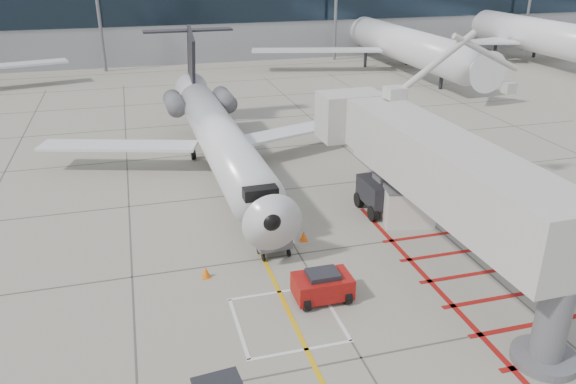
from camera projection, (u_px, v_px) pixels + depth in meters
name	position (u px, v px, depth m)	size (l,w,h in m)	color
ground_plane	(325.00, 298.00, 24.17)	(260.00, 260.00, 0.00)	#9D9787
regional_jet	(225.00, 124.00, 34.44)	(24.13, 30.43, 7.97)	white
jet_bridge	(452.00, 187.00, 24.99)	(9.67, 20.42, 8.17)	beige
pushback_tug	(322.00, 285.00, 23.86)	(2.43, 1.52, 1.42)	#9B110F
baggage_cart	(273.00, 245.00, 27.42)	(1.65, 1.04, 1.04)	#55555A
ground_power_unit	(409.00, 206.00, 30.41)	(2.64, 1.54, 2.09)	silver
cone_nose	(206.00, 272.00, 25.62)	(0.40, 0.40, 0.55)	orange
cone_side	(304.00, 236.00, 28.88)	(0.39, 0.39, 0.55)	#FF5C0D
bg_aircraft_c	(396.00, 20.00, 68.66)	(35.52, 39.47, 11.84)	silver
bg_aircraft_d	(532.00, 12.00, 73.26)	(38.21, 42.45, 12.74)	silver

